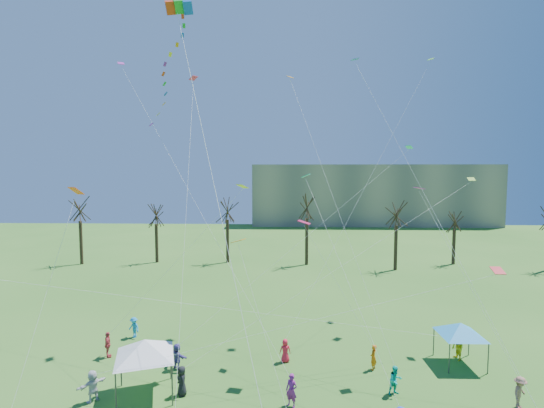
{
  "coord_description": "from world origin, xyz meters",
  "views": [
    {
      "loc": [
        -0.28,
        -15.42,
        12.59
      ],
      "look_at": [
        -0.94,
        5.0,
        11.0
      ],
      "focal_mm": 25.0,
      "sensor_mm": 36.0,
      "label": 1
    }
  ],
  "objects_px": {
    "distant_building": "(371,195)",
    "canopy_tent_blue": "(460,329)",
    "canopy_tent_white": "(145,348)",
    "big_box_kite": "(173,72)"
  },
  "relations": [
    {
      "from": "distant_building",
      "to": "big_box_kite",
      "type": "bearing_deg",
      "value": -111.14
    },
    {
      "from": "big_box_kite",
      "to": "canopy_tent_blue",
      "type": "xyz_separation_m",
      "value": [
        18.29,
        1.98,
        -16.27
      ]
    },
    {
      "from": "distant_building",
      "to": "canopy_tent_white",
      "type": "relative_size",
      "value": 14.41
    },
    {
      "from": "big_box_kite",
      "to": "canopy_tent_white",
      "type": "distance_m",
      "value": 16.07
    },
    {
      "from": "big_box_kite",
      "to": "canopy_tent_white",
      "type": "xyz_separation_m",
      "value": [
        -1.28,
        -2.25,
        -15.86
      ]
    },
    {
      "from": "distant_building",
      "to": "canopy_tent_blue",
      "type": "xyz_separation_m",
      "value": [
        -10.6,
        -72.72,
        -5.12
      ]
    },
    {
      "from": "canopy_tent_white",
      "to": "big_box_kite",
      "type": "bearing_deg",
      "value": 60.44
    },
    {
      "from": "big_box_kite",
      "to": "canopy_tent_blue",
      "type": "height_order",
      "value": "big_box_kite"
    },
    {
      "from": "distant_building",
      "to": "canopy_tent_white",
      "type": "height_order",
      "value": "distant_building"
    },
    {
      "from": "big_box_kite",
      "to": "canopy_tent_blue",
      "type": "distance_m",
      "value": 24.56
    }
  ]
}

